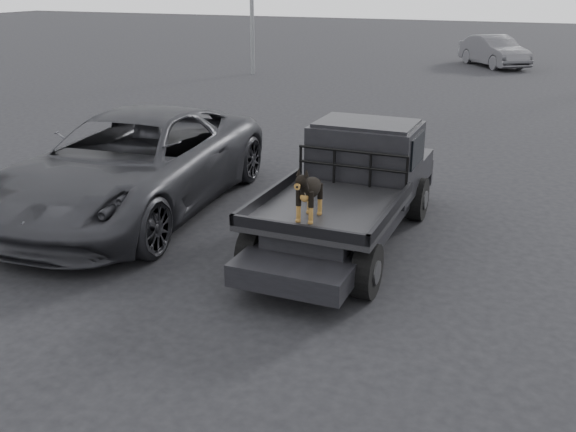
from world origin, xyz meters
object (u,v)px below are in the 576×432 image
at_px(dog, 310,193).
at_px(distant_car_a, 494,51).
at_px(parked_suv, 134,164).
at_px(flatbed_ute, 347,216).

xyz_separation_m(dog, distant_car_a, (-0.12, 25.05, -0.57)).
height_order(dog, parked_suv, parked_suv).
bearing_deg(parked_suv, distant_car_a, 75.73).
bearing_deg(parked_suv, flatbed_ute, -4.49).
height_order(flatbed_ute, dog, dog).
bearing_deg(flatbed_ute, dog, -93.23).
xyz_separation_m(dog, parked_suv, (-3.94, 1.43, -0.40)).
distance_m(flatbed_ute, dog, 1.69).
bearing_deg(flatbed_ute, distant_car_a, 90.50).
relative_size(flatbed_ute, parked_suv, 0.84).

